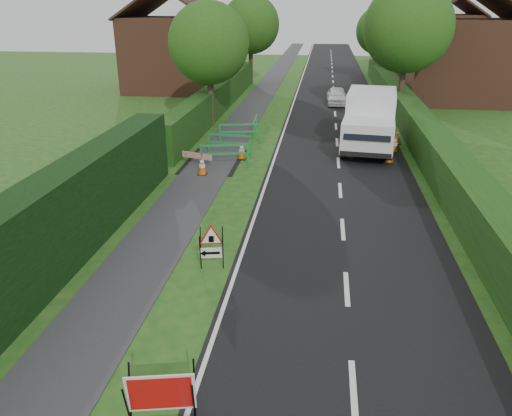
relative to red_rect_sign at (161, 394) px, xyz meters
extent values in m
plane|color=#1B4E16|center=(0.73, 3.62, -0.55)|extent=(120.00, 120.00, 0.00)
cube|color=black|center=(3.23, 38.62, -0.55)|extent=(6.00, 90.00, 0.02)
cube|color=#2D2D30|center=(-2.27, 38.62, -0.55)|extent=(2.00, 90.00, 0.02)
cube|color=black|center=(-4.27, 3.62, -0.55)|extent=(1.10, 18.00, 2.50)
cube|color=#14380F|center=(-4.27, 25.62, -0.55)|extent=(1.00, 24.00, 1.80)
cube|color=#14380F|center=(7.23, 19.62, -0.55)|extent=(1.20, 50.00, 1.50)
cube|color=brown|center=(-9.27, 33.62, 2.20)|extent=(7.00, 7.00, 5.50)
cube|color=#331E19|center=(-11.02, 33.62, 6.04)|extent=(4.00, 7.40, 2.58)
cube|color=#331E19|center=(-7.52, 33.62, 6.04)|extent=(4.00, 7.40, 2.58)
cube|color=brown|center=(11.73, 31.62, 2.20)|extent=(7.00, 7.00, 5.50)
cube|color=#331E19|center=(9.98, 31.62, 6.04)|extent=(4.00, 7.40, 2.58)
cube|color=#331E19|center=(13.48, 31.62, 6.04)|extent=(4.00, 7.40, 2.58)
cube|color=brown|center=(12.73, 45.62, 2.20)|extent=(7.00, 7.00, 5.50)
cube|color=#331E19|center=(10.98, 45.62, 6.04)|extent=(4.00, 7.40, 2.58)
cube|color=#331E19|center=(14.48, 45.62, 6.04)|extent=(4.00, 7.40, 2.58)
cylinder|color=#2D2116|center=(-3.87, 21.62, 0.76)|extent=(0.36, 0.36, 2.62)
sphere|color=#1B4913|center=(-3.87, 21.62, 3.94)|extent=(4.40, 4.40, 4.40)
cylinder|color=#2D2116|center=(7.13, 25.62, 0.94)|extent=(0.36, 0.36, 2.97)
sphere|color=#1B4913|center=(7.13, 25.62, 4.63)|extent=(5.20, 5.20, 5.20)
cylinder|color=#2D2116|center=(-3.87, 37.62, 0.85)|extent=(0.36, 0.36, 2.80)
sphere|color=#1B4913|center=(-3.87, 37.62, 4.29)|extent=(4.80, 4.80, 4.80)
cylinder|color=#2D2116|center=(7.13, 41.62, 0.67)|extent=(0.36, 0.36, 2.45)
sphere|color=#1B4913|center=(7.13, 41.62, 3.68)|extent=(4.20, 4.20, 4.20)
cylinder|color=black|center=(-0.50, -0.26, -0.06)|extent=(0.10, 0.33, 0.94)
cylinder|color=black|center=(-0.57, 0.08, -0.06)|extent=(0.10, 0.33, 0.94)
cylinder|color=black|center=(0.56, -0.03, -0.06)|extent=(0.10, 0.33, 0.94)
cylinder|color=black|center=(0.49, 0.31, -0.06)|extent=(0.10, 0.33, 0.94)
cube|color=white|center=(0.00, 0.01, 0.02)|extent=(1.15, 0.38, 0.82)
cube|color=red|center=(0.00, -0.01, 0.02)|extent=(1.04, 0.33, 0.71)
cylinder|color=black|center=(-0.53, 4.98, 0.01)|extent=(0.09, 0.33, 1.08)
cylinder|color=black|center=(-0.58, 5.25, 0.01)|extent=(0.09, 0.33, 1.08)
cylinder|color=black|center=(0.04, 5.10, 0.01)|extent=(0.09, 0.33, 1.08)
cylinder|color=black|center=(-0.01, 5.37, 0.01)|extent=(0.09, 0.33, 1.08)
cube|color=white|center=(-0.26, 5.16, -0.07)|extent=(0.59, 0.14, 0.29)
cube|color=black|center=(-0.26, 5.14, -0.07)|extent=(0.42, 0.10, 0.07)
cone|color=black|center=(-0.49, 5.10, -0.07)|extent=(0.17, 0.20, 0.17)
cube|color=black|center=(-0.26, 5.14, 0.34)|extent=(0.14, 0.04, 0.17)
cube|color=silver|center=(4.76, 18.57, 0.99)|extent=(2.61, 3.81, 2.14)
cube|color=silver|center=(4.46, 15.87, 0.57)|extent=(2.47, 2.54, 1.31)
cube|color=black|center=(4.33, 14.77, 0.89)|extent=(1.97, 0.47, 0.60)
cube|color=yellow|center=(3.53, 17.66, 0.14)|extent=(0.63, 5.46, 0.27)
cube|color=yellow|center=(5.76, 17.41, 0.14)|extent=(0.63, 5.46, 0.27)
cube|color=black|center=(4.33, 14.78, -0.02)|extent=(2.18, 0.37, 0.22)
cylinder|color=black|center=(3.45, 15.92, -0.11)|extent=(0.36, 0.91, 0.89)
cylinder|color=black|center=(5.44, 15.70, -0.11)|extent=(0.36, 0.91, 0.89)
cylinder|color=black|center=(3.85, 19.48, -0.11)|extent=(0.36, 0.91, 0.89)
cylinder|color=black|center=(5.84, 19.26, -0.11)|extent=(0.36, 0.91, 0.89)
cube|color=black|center=(5.45, 15.53, -0.53)|extent=(0.38, 0.38, 0.04)
cone|color=#E65607|center=(5.45, 15.53, -0.14)|extent=(0.32, 0.32, 0.75)
cylinder|color=white|center=(5.45, 15.53, -0.17)|extent=(0.25, 0.25, 0.14)
cylinder|color=white|center=(5.45, 15.53, 0.01)|extent=(0.17, 0.17, 0.10)
cube|color=black|center=(5.86, 17.27, -0.53)|extent=(0.38, 0.38, 0.04)
cone|color=#E65607|center=(5.86, 17.27, -0.14)|extent=(0.32, 0.32, 0.75)
cylinder|color=white|center=(5.86, 17.27, -0.17)|extent=(0.25, 0.25, 0.14)
cylinder|color=white|center=(5.86, 17.27, 0.01)|extent=(0.17, 0.17, 0.10)
cube|color=black|center=(6.17, 18.78, -0.53)|extent=(0.38, 0.38, 0.04)
cone|color=#E65607|center=(6.17, 18.78, -0.14)|extent=(0.32, 0.32, 0.75)
cylinder|color=white|center=(6.17, 18.78, -0.17)|extent=(0.25, 0.25, 0.14)
cylinder|color=white|center=(6.17, 18.78, 0.01)|extent=(0.17, 0.17, 0.10)
cube|color=black|center=(-2.33, 12.78, -0.53)|extent=(0.38, 0.38, 0.04)
cone|color=#E65607|center=(-2.33, 12.78, -0.14)|extent=(0.32, 0.32, 0.75)
cylinder|color=white|center=(-2.33, 12.78, -0.17)|extent=(0.25, 0.25, 0.14)
cylinder|color=white|center=(-2.33, 12.78, 0.01)|extent=(0.17, 0.17, 0.10)
cube|color=black|center=(-1.07, 15.15, -0.53)|extent=(0.38, 0.38, 0.04)
cone|color=#E65607|center=(-1.07, 15.15, -0.14)|extent=(0.32, 0.32, 0.75)
cylinder|color=white|center=(-1.07, 15.15, -0.17)|extent=(0.25, 0.25, 0.14)
cylinder|color=white|center=(-1.07, 15.15, 0.01)|extent=(0.17, 0.17, 0.10)
cube|color=#178135|center=(-2.61, 13.82, -0.05)|extent=(0.06, 0.06, 1.00)
cube|color=#178135|center=(-0.65, 14.25, -0.05)|extent=(0.06, 0.06, 1.00)
cube|color=#178135|center=(-1.63, 14.04, 0.37)|extent=(1.96, 0.48, 0.08)
cube|color=#178135|center=(-1.63, 14.04, 0.00)|extent=(1.96, 0.48, 0.08)
cube|color=#178135|center=(-2.61, 13.82, -0.53)|extent=(0.13, 0.35, 0.04)
cube|color=#178135|center=(-0.65, 14.25, -0.53)|extent=(0.13, 0.35, 0.04)
cube|color=#178135|center=(-2.73, 15.87, -0.05)|extent=(0.05, 0.05, 1.00)
cube|color=#178135|center=(-0.74, 15.66, -0.05)|extent=(0.05, 0.05, 1.00)
cube|color=#178135|center=(-1.74, 15.77, 0.37)|extent=(1.99, 0.26, 0.08)
cube|color=#178135|center=(-1.74, 15.77, 0.00)|extent=(1.99, 0.26, 0.08)
cube|color=#178135|center=(-2.73, 15.87, -0.53)|extent=(0.10, 0.35, 0.04)
cube|color=#178135|center=(-0.74, 15.66, -0.53)|extent=(0.10, 0.35, 0.04)
cube|color=#178135|center=(-2.59, 17.78, -0.05)|extent=(0.06, 0.06, 1.00)
cube|color=#178135|center=(-0.63, 18.16, -0.05)|extent=(0.06, 0.06, 1.00)
cube|color=#178135|center=(-1.61, 17.97, 0.37)|extent=(1.97, 0.43, 0.08)
cube|color=#178135|center=(-1.61, 17.97, 0.00)|extent=(1.97, 0.43, 0.08)
cube|color=#178135|center=(-2.59, 17.78, -0.53)|extent=(0.13, 0.36, 0.04)
cube|color=#178135|center=(-0.63, 18.16, -0.53)|extent=(0.13, 0.36, 0.04)
cube|color=#178135|center=(-0.97, 18.32, -0.05)|extent=(0.05, 0.05, 1.00)
cube|color=#178135|center=(-1.07, 20.32, -0.05)|extent=(0.05, 0.05, 1.00)
cube|color=#178135|center=(-1.02, 19.32, 0.37)|extent=(0.15, 2.00, 0.08)
cube|color=#178135|center=(-1.02, 19.32, 0.00)|extent=(0.15, 2.00, 0.08)
cube|color=#178135|center=(-0.97, 18.32, -0.53)|extent=(0.35, 0.08, 0.04)
cube|color=#178135|center=(-1.07, 20.32, -0.53)|extent=(0.35, 0.08, 0.04)
cube|color=red|center=(-2.83, 13.93, -0.55)|extent=(1.43, 0.53, 0.25)
cylinder|color=#BF7F4C|center=(-0.38, 0.25, -0.55)|extent=(0.12, 0.07, 0.07)
imported|color=white|center=(3.37, 28.99, 0.02)|extent=(1.42, 3.37, 1.14)
camera|label=1|loc=(2.41, -6.17, 5.99)|focal=35.00mm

